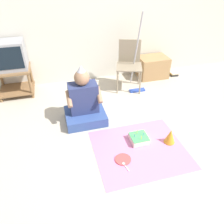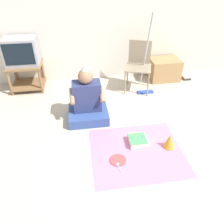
{
  "view_description": "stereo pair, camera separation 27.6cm",
  "coord_description": "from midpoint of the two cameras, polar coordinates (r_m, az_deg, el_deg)",
  "views": [
    {
      "loc": [
        -1.01,
        -1.63,
        1.93
      ],
      "look_at": [
        -0.39,
        0.55,
        0.35
      ],
      "focal_mm": 35.0,
      "sensor_mm": 36.0,
      "label": 1
    },
    {
      "loc": [
        -0.74,
        -1.69,
        1.93
      ],
      "look_at": [
        -0.39,
        0.55,
        0.35
      ],
      "focal_mm": 35.0,
      "sensor_mm": 36.0,
      "label": 2
    }
  ],
  "objects": [
    {
      "name": "cardboard_box_stack",
      "position": [
        4.43,
        15.24,
        10.68
      ],
      "size": [
        0.56,
        0.42,
        0.4
      ],
      "color": "#A87F51",
      "rests_on": "ground_plane"
    },
    {
      "name": "tv",
      "position": [
        3.99,
        -20.76,
        14.61
      ],
      "size": [
        0.53,
        0.41,
        0.44
      ],
      "color": "#99999E",
      "rests_on": "tv_stand"
    },
    {
      "name": "dust_mop",
      "position": [
        3.84,
        10.87,
        10.8
      ],
      "size": [
        0.28,
        0.4,
        1.33
      ],
      "color": "#2D4CB2",
      "rests_on": "ground_plane"
    },
    {
      "name": "wall_back",
      "position": [
        4.11,
        3.98,
        25.68
      ],
      "size": [
        6.4,
        0.06,
        2.55
      ],
      "color": "beige",
      "rests_on": "ground_plane"
    },
    {
      "name": "ground_plane",
      "position": [
        2.69,
        13.38,
        -12.22
      ],
      "size": [
        16.0,
        16.0,
        0.0
      ],
      "primitive_type": "plane",
      "color": "#BCB29E"
    },
    {
      "name": "paper_plate",
      "position": [
        2.61,
        4.66,
        -12.53
      ],
      "size": [
        0.19,
        0.19,
        0.01
      ],
      "color": "#D84C4C",
      "rests_on": "party_cloth"
    },
    {
      "name": "birthday_cake",
      "position": [
        2.82,
        9.5,
        -7.52
      ],
      "size": [
        0.22,
        0.22,
        0.14
      ],
      "color": "#F4E0C6",
      "rests_on": "party_cloth"
    },
    {
      "name": "person_seated",
      "position": [
        3.11,
        -3.92,
        2.53
      ],
      "size": [
        0.56,
        0.5,
        0.83
      ],
      "color": "#334C8C",
      "rests_on": "ground_plane"
    },
    {
      "name": "plastic_spoon_near",
      "position": [
        2.56,
        4.82,
        -13.89
      ],
      "size": [
        0.05,
        0.14,
        0.01
      ],
      "color": "white",
      "rests_on": "party_cloth"
    },
    {
      "name": "party_hat_blue",
      "position": [
        2.83,
        17.56,
        -7.31
      ],
      "size": [
        0.14,
        0.14,
        0.2
      ],
      "color": "gold",
      "rests_on": "party_cloth"
    },
    {
      "name": "tv_stand",
      "position": [
        4.12,
        -19.61,
        9.22
      ],
      "size": [
        0.57,
        0.49,
        0.47
      ],
      "color": "olive",
      "rests_on": "ground_plane"
    },
    {
      "name": "folding_chair",
      "position": [
        3.88,
        9.08,
        12.58
      ],
      "size": [
        0.54,
        0.52,
        0.83
      ],
      "color": "gray",
      "rests_on": "ground_plane"
    },
    {
      "name": "book_pile",
      "position": [
        4.62,
        20.56,
        8.42
      ],
      "size": [
        0.16,
        0.14,
        0.07
      ],
      "color": "#333338",
      "rests_on": "ground_plane"
    },
    {
      "name": "party_cloth",
      "position": [
        2.75,
        9.39,
        -10.25
      ],
      "size": [
        1.11,
        0.98,
        0.01
      ],
      "color": "pink",
      "rests_on": "ground_plane"
    }
  ]
}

